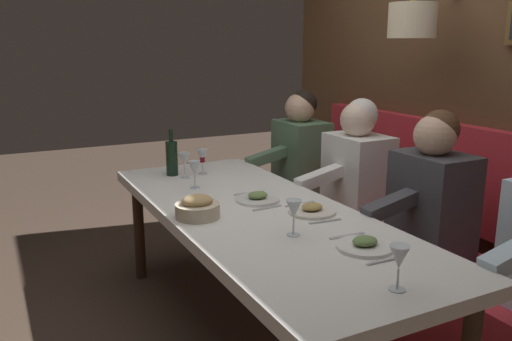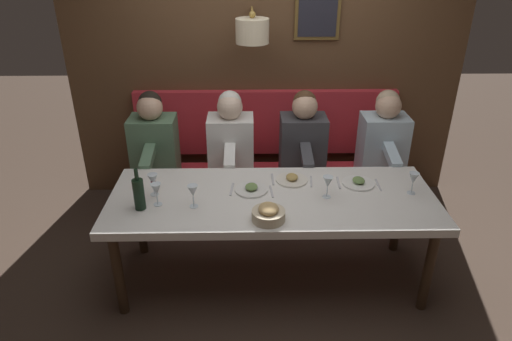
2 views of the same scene
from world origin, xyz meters
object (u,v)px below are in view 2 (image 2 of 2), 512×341
diner_near (303,138)px  wine_glass_1 (413,179)px  diner_far (154,139)px  wine_glass_4 (153,180)px  wine_glass_3 (193,192)px  diner_middle (231,138)px  wine_bottle (139,194)px  dining_table (272,204)px  diner_nearest (384,137)px  wine_glass_0 (328,183)px  wine_glass_2 (156,190)px  bread_bowl (268,214)px

diner_near → wine_glass_1: bearing=-141.2°
diner_far → wine_glass_4: diner_far is taller
diner_near → wine_glass_3: bearing=139.7°
diner_middle → wine_glass_4: size_ratio=4.82×
diner_near → wine_bottle: diner_near is taller
dining_table → wine_glass_1: bearing=-88.7°
diner_nearest → diner_near: 0.72m
diner_middle → diner_nearest: bearing=-90.0°
diner_nearest → wine_glass_0: 1.11m
dining_table → wine_glass_0: (-0.02, -0.38, 0.18)m
wine_bottle → dining_table: bearing=-80.5°
diner_far → diner_near: bearing=-90.0°
wine_glass_3 → diner_nearest: bearing=-57.2°
diner_far → wine_glass_1: diner_far is taller
wine_glass_2 → wine_glass_0: bearing=-86.0°
wine_glass_0 → wine_glass_3: same height
wine_glass_2 → wine_glass_1: bearing=-86.0°
diner_near → bread_bowl: (-1.19, 0.36, -0.03)m
diner_near → diner_far: bearing=90.0°
dining_table → wine_glass_0: bearing=-93.3°
bread_bowl → wine_glass_3: bearing=70.7°
diner_far → bread_bowl: size_ratio=3.60×
diner_far → wine_glass_0: bearing=-123.0°
wine_glass_2 → diner_far: bearing=11.6°
wine_glass_1 → diner_nearest: bearing=-1.6°
dining_table → diner_nearest: diner_nearest is taller
dining_table → wine_glass_3: size_ratio=14.25×
diner_middle → wine_glass_0: bearing=-141.8°
dining_table → wine_bottle: 0.94m
wine_glass_2 → wine_bottle: size_ratio=0.55×
dining_table → diner_far: 1.34m
dining_table → wine_glass_4: 0.87m
diner_nearest → wine_glass_0: size_ratio=4.82×
wine_glass_2 → bread_bowl: bearing=-105.3°
wine_glass_4 → wine_glass_0: bearing=-92.6°
diner_far → wine_glass_3: size_ratio=4.82×
wine_glass_2 → bread_bowl: (-0.21, -0.76, -0.07)m
wine_glass_0 → wine_glass_4: (0.06, 1.23, -0.00)m
dining_table → wine_glass_4: wine_glass_4 is taller
dining_table → wine_glass_3: 0.59m
bread_bowl → wine_bottle: bearing=79.6°
diner_near → wine_glass_3: diner_near is taller
wine_glass_2 → diner_near: bearing=-48.5°
dining_table → diner_far: size_ratio=2.96×
diner_nearest → wine_glass_2: bearing=118.3°
wine_glass_4 → bread_bowl: bearing=-113.2°
diner_far → wine_glass_0: 1.66m
diner_far → wine_glass_1: size_ratio=4.82×
wine_glass_1 → wine_glass_4: (0.01, 1.86, -0.00)m
diner_far → wine_glass_0: size_ratio=4.82×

